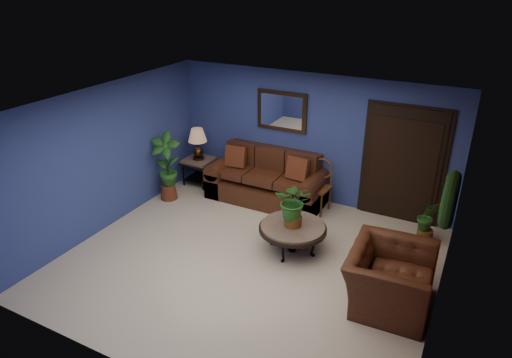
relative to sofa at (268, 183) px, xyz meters
The scene contains 18 objects.
floor 2.22m from the sofa, 71.55° to the right, with size 5.50×5.50×0.00m, color #BEB29E.
wall_back 1.22m from the sofa, 30.77° to the left, with size 5.50×0.04×2.50m, color navy.
wall_left 3.07m from the sofa, 134.56° to the right, with size 0.04×5.00×2.50m, color navy.
wall_right_brick 4.13m from the sofa, 31.19° to the right, with size 0.04×5.00×2.50m, color maroon.
ceiling 3.09m from the sofa, 71.55° to the right, with size 5.50×5.00×0.02m, color silver.
crown_molding 4.52m from the sofa, 31.41° to the right, with size 0.03×5.00×0.14m, color white.
wall_mirror 1.44m from the sofa, 75.65° to the left, with size 1.02×0.06×0.77m, color #402914.
closet_door 2.58m from the sofa, ahead, with size 1.44×0.06×2.18m, color black.
wreath 4.18m from the sofa, 31.02° to the right, with size 0.72×0.72×0.16m, color black.
sofa is the anchor object (origin of this frame).
coffee_table 1.90m from the sofa, 51.76° to the right, with size 1.09×1.09×0.47m.
end_table 1.61m from the sofa, behind, with size 0.61×0.61×0.56m.
table_lamp 1.73m from the sofa, behind, with size 0.39×0.39×0.65m.
side_chair 1.08m from the sofa, ahead, with size 0.47×0.47×1.01m.
armchair 3.52m from the sofa, 36.13° to the right, with size 1.24×1.08×0.81m, color #4B2415.
coffee_plant 1.98m from the sofa, 51.76° to the right, with size 0.66×0.60×0.75m.
floor_plant 3.05m from the sofa, ahead, with size 0.35×0.29×0.75m.
tall_plant 2.02m from the sofa, 152.42° to the right, with size 0.69×0.57×1.37m.
Camera 1 is at (2.87, -5.27, 4.18)m, focal length 32.00 mm.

